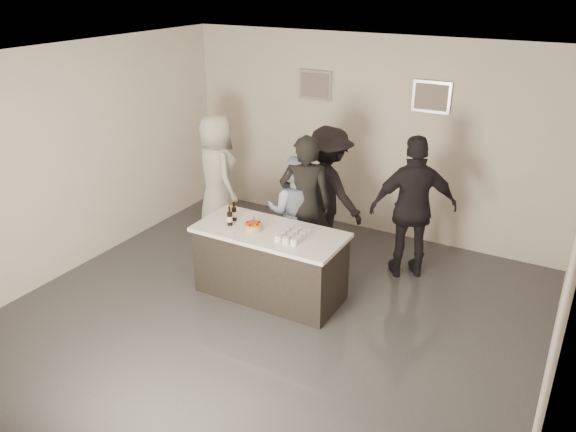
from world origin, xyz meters
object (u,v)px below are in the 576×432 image
object	(u,v)px
beer_bottle_b	(230,215)
beer_bottle_a	(234,211)
person_main_black	(305,205)
person_guest_right	(413,208)
cake	(253,227)
person_main_blue	(295,212)
bar_counter	(270,263)
person_guest_left	(217,174)
person_guest_back	(328,191)

from	to	relation	value
beer_bottle_b	beer_bottle_a	bearing A→B (deg)	104.21
person_main_black	person_guest_right	size ratio (longest dim) A/B	0.99
cake	person_main_black	size ratio (longest dim) A/B	0.12
person_main_blue	cake	bearing A→B (deg)	68.41
beer_bottle_b	person_main_black	xyz separation A→B (m)	(0.58, 0.91, -0.07)
beer_bottle_b	person_main_blue	distance (m)	1.06
bar_counter	beer_bottle_b	bearing A→B (deg)	-168.53
person_guest_left	person_guest_back	bearing A→B (deg)	-140.95
person_main_blue	person_guest_right	xyz separation A→B (m)	(1.47, 0.52, 0.17)
beer_bottle_a	person_guest_back	size ratio (longest dim) A/B	0.14
cake	beer_bottle_a	size ratio (longest dim) A/B	0.85
person_guest_right	beer_bottle_a	bearing A→B (deg)	4.10
bar_counter	beer_bottle_b	xyz separation A→B (m)	(-0.51, -0.10, 0.58)
beer_bottle_a	person_guest_left	xyz separation A→B (m)	(-1.18, 1.26, -0.10)
person_guest_left	person_guest_right	bearing A→B (deg)	-145.71
beer_bottle_a	beer_bottle_b	size ratio (longest dim) A/B	1.00
person_main_black	person_main_blue	bearing A→B (deg)	-33.26
person_main_blue	person_guest_left	xyz separation A→B (m)	(-1.61, 0.45, 0.13)
person_main_blue	person_guest_left	world-z (taller)	person_guest_left
person_main_blue	person_guest_right	bearing A→B (deg)	-177.87
beer_bottle_a	person_guest_left	size ratio (longest dim) A/B	0.14
beer_bottle_a	person_guest_back	world-z (taller)	person_guest_back
person_guest_back	person_main_black	bearing A→B (deg)	109.28
cake	person_guest_right	xyz separation A→B (m)	(1.54, 1.45, 0.03)
cake	person_main_blue	bearing A→B (deg)	85.81
beer_bottle_a	person_guest_right	xyz separation A→B (m)	(1.91, 1.33, -0.06)
bar_counter	person_main_blue	size ratio (longest dim) A/B	1.16
person_main_black	person_main_blue	xyz separation A→B (m)	(-0.18, 0.04, -0.16)
person_guest_left	person_guest_right	size ratio (longest dim) A/B	0.96
person_main_blue	person_guest_right	world-z (taller)	person_guest_right
bar_counter	beer_bottle_a	world-z (taller)	beer_bottle_a
beer_bottle_b	person_main_blue	xyz separation A→B (m)	(0.40, 0.96, -0.23)
beer_bottle_a	person_main_blue	distance (m)	0.95
cake	beer_bottle_a	bearing A→B (deg)	161.32
beer_bottle_a	person_guest_left	world-z (taller)	person_guest_left
cake	person_guest_back	bearing A→B (deg)	80.93
bar_counter	beer_bottle_b	world-z (taller)	beer_bottle_b
bar_counter	person_guest_right	size ratio (longest dim) A/B	0.96
person_main_blue	person_guest_left	bearing A→B (deg)	-33.09
bar_counter	person_guest_right	bearing A→B (deg)	45.31
person_main_blue	person_guest_back	world-z (taller)	person_guest_back
beer_bottle_a	person_guest_left	distance (m)	1.73
bar_counter	beer_bottle_a	distance (m)	0.80
beer_bottle_b	person_guest_left	bearing A→B (deg)	130.77
cake	beer_bottle_a	world-z (taller)	beer_bottle_a
bar_counter	person_guest_back	size ratio (longest dim) A/B	1.00
person_guest_left	cake	bearing A→B (deg)	171.15
bar_counter	person_guest_back	xyz separation A→B (m)	(0.07, 1.50, 0.48)
cake	person_main_blue	size ratio (longest dim) A/B	0.14
cake	beer_bottle_b	bearing A→B (deg)	-175.72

